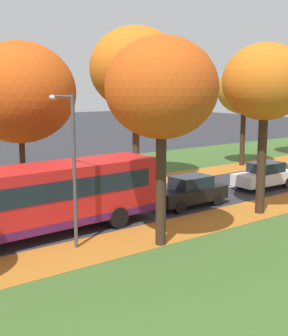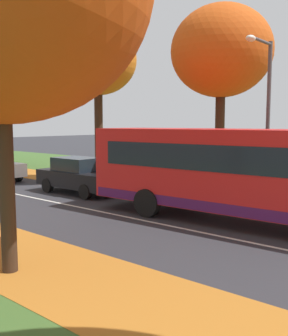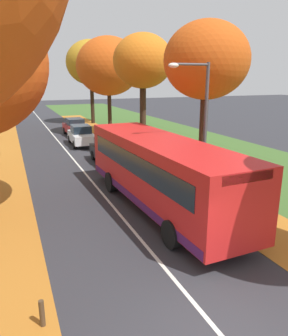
{
  "view_description": "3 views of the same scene",
  "coord_description": "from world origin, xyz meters",
  "px_view_note": "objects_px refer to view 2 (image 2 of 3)",
  "views": [
    {
      "loc": [
        19.62,
        -1.48,
        6.3
      ],
      "look_at": [
        1.29,
        12.57,
        2.23
      ],
      "focal_mm": 50.0,
      "sensor_mm": 36.0,
      "label": 1
    },
    {
      "loc": [
        -9.65,
        1.51,
        3.18
      ],
      "look_at": [
        1.89,
        11.12,
        1.45
      ],
      "focal_mm": 42.0,
      "sensor_mm": 36.0,
      "label": 2
    },
    {
      "loc": [
        -3.77,
        -4.86,
        5.38
      ],
      "look_at": [
        1.87,
        8.88,
        1.28
      ],
      "focal_mm": 35.0,
      "sensor_mm": 36.0,
      "label": 3
    }
  ],
  "objects_px": {
    "tree_right_far": "(7,75)",
    "car_black_lead": "(79,175)",
    "tree_right_mid": "(98,61)",
    "streetlamp_right": "(265,107)",
    "tree_right_near": "(221,52)",
    "bus": "(243,170)"
  },
  "relations": [
    {
      "from": "streetlamp_right",
      "to": "car_black_lead",
      "type": "bearing_deg",
      "value": 101.97
    },
    {
      "from": "tree_right_near",
      "to": "bus",
      "type": "bearing_deg",
      "value": -142.53
    },
    {
      "from": "tree_right_mid",
      "to": "bus",
      "type": "distance_m",
      "value": 11.53
    },
    {
      "from": "tree_right_far",
      "to": "bus",
      "type": "relative_size",
      "value": 0.87
    },
    {
      "from": "tree_right_near",
      "to": "car_black_lead",
      "type": "bearing_deg",
      "value": 126.57
    },
    {
      "from": "tree_right_mid",
      "to": "tree_right_far",
      "type": "height_order",
      "value": "tree_right_far"
    },
    {
      "from": "tree_right_near",
      "to": "tree_right_far",
      "type": "bearing_deg",
      "value": 91.36
    },
    {
      "from": "streetlamp_right",
      "to": "bus",
      "type": "height_order",
      "value": "streetlamp_right"
    },
    {
      "from": "tree_right_near",
      "to": "tree_right_mid",
      "type": "xyz_separation_m",
      "value": [
        -0.64,
        6.96,
        0.25
      ]
    },
    {
      "from": "tree_right_mid",
      "to": "streetlamp_right",
      "type": "relative_size",
      "value": 1.39
    },
    {
      "from": "tree_right_near",
      "to": "tree_right_far",
      "type": "xyz_separation_m",
      "value": [
        -0.38,
        16.2,
        0.22
      ]
    },
    {
      "from": "tree_right_near",
      "to": "car_black_lead",
      "type": "xyz_separation_m",
      "value": [
        -3.75,
        5.05,
        -5.38
      ]
    },
    {
      "from": "tree_right_far",
      "to": "car_black_lead",
      "type": "xyz_separation_m",
      "value": [
        -3.36,
        -11.15,
        -5.6
      ]
    },
    {
      "from": "tree_right_near",
      "to": "car_black_lead",
      "type": "height_order",
      "value": "tree_right_near"
    },
    {
      "from": "car_black_lead",
      "to": "streetlamp_right",
      "type": "bearing_deg",
      "value": -78.03
    },
    {
      "from": "streetlamp_right",
      "to": "car_black_lead",
      "type": "distance_m",
      "value": 8.62
    },
    {
      "from": "tree_right_mid",
      "to": "bus",
      "type": "relative_size",
      "value": 0.8
    },
    {
      "from": "tree_right_mid",
      "to": "bus",
      "type": "bearing_deg",
      "value": -108.33
    },
    {
      "from": "streetlamp_right",
      "to": "bus",
      "type": "bearing_deg",
      "value": -175.57
    },
    {
      "from": "tree_right_mid",
      "to": "streetlamp_right",
      "type": "bearing_deg",
      "value": -98.27
    },
    {
      "from": "tree_right_near",
      "to": "tree_right_mid",
      "type": "relative_size",
      "value": 0.98
    },
    {
      "from": "bus",
      "to": "car_black_lead",
      "type": "distance_m",
      "value": 8.13
    }
  ]
}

